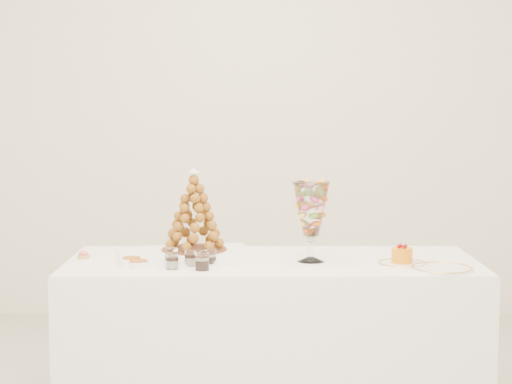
{
  "coord_description": "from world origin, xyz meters",
  "views": [
    {
      "loc": [
        0.06,
        -3.39,
        1.37
      ],
      "look_at": [
        0.04,
        0.22,
        0.98
      ],
      "focal_mm": 60.0,
      "sensor_mm": 36.0,
      "label": 1
    }
  ],
  "objects": [
    {
      "name": "ramekin_back",
      "position": [
        -0.49,
        0.18,
        0.69
      ],
      "size": [
        0.08,
        0.08,
        0.03
      ],
      "primitive_type": "cylinder",
      "color": "white",
      "rests_on": "buffet_table"
    },
    {
      "name": "lace_tray",
      "position": [
        -0.27,
        0.34,
        0.69
      ],
      "size": [
        0.67,
        0.55,
        0.02
      ],
      "primitive_type": "cube",
      "rotation": [
        0.0,
        0.0,
        0.21
      ],
      "color": "white",
      "rests_on": "buffet_table"
    },
    {
      "name": "verrine_d",
      "position": [
        -0.31,
        0.07,
        0.71
      ],
      "size": [
        0.06,
        0.06,
        0.07
      ],
      "primitive_type": "cylinder",
      "rotation": [
        0.0,
        0.0,
        -0.14
      ],
      "color": "white",
      "rests_on": "buffet_table"
    },
    {
      "name": "pink_tart",
      "position": [
        -0.72,
        0.31,
        0.69
      ],
      "size": [
        0.06,
        0.06,
        0.03
      ],
      "color": "tan",
      "rests_on": "buffet_table"
    },
    {
      "name": "verrine_a",
      "position": [
        -0.32,
        0.16,
        0.72
      ],
      "size": [
        0.07,
        0.07,
        0.07
      ],
      "primitive_type": "cylinder",
      "rotation": [
        0.0,
        0.0,
        0.23
      ],
      "color": "white",
      "rests_on": "buffet_table"
    },
    {
      "name": "macaron_vase",
      "position": [
        0.27,
        0.25,
        0.9
      ],
      "size": [
        0.16,
        0.16,
        0.34
      ],
      "color": "white",
      "rests_on": "buffet_table"
    },
    {
      "name": "ramekin_front",
      "position": [
        -0.45,
        0.1,
        0.69
      ],
      "size": [
        0.09,
        0.09,
        0.03
      ],
      "primitive_type": "cylinder",
      "color": "white",
      "rests_on": "buffet_table"
    },
    {
      "name": "verrine_c",
      "position": [
        -0.16,
        0.16,
        0.71
      ],
      "size": [
        0.06,
        0.06,
        0.07
      ],
      "primitive_type": "cylinder",
      "rotation": [
        0.0,
        0.0,
        -0.28
      ],
      "color": "white",
      "rests_on": "buffet_table"
    },
    {
      "name": "buffet_table",
      "position": [
        0.11,
        0.28,
        0.34
      ],
      "size": [
        1.79,
        0.73,
        0.68
      ],
      "rotation": [
        0.0,
        0.0,
        0.01
      ],
      "color": "white",
      "rests_on": "ground"
    },
    {
      "name": "mousse_cake",
      "position": [
        0.65,
        0.17,
        0.72
      ],
      "size": [
        0.09,
        0.09,
        0.08
      ],
      "color": "orange",
      "rests_on": "cake_plate"
    },
    {
      "name": "cake_plate",
      "position": [
        0.66,
        0.16,
        0.68
      ],
      "size": [
        0.21,
        0.21,
        0.01
      ],
      "primitive_type": "cylinder",
      "color": "white",
      "rests_on": "buffet_table"
    },
    {
      "name": "verrine_b",
      "position": [
        -0.24,
        0.14,
        0.71
      ],
      "size": [
        0.05,
        0.05,
        0.07
      ],
      "primitive_type": "cylinder",
      "rotation": [
        0.0,
        0.0,
        -0.02
      ],
      "color": "white",
      "rests_on": "buffet_table"
    },
    {
      "name": "verrine_e",
      "position": [
        -0.18,
        0.05,
        0.72
      ],
      "size": [
        0.06,
        0.06,
        0.08
      ],
      "primitive_type": "cylinder",
      "rotation": [
        0.0,
        0.0,
        -0.15
      ],
      "color": "white",
      "rests_on": "buffet_table"
    },
    {
      "name": "spare_plate",
      "position": [
        0.8,
        0.06,
        0.68
      ],
      "size": [
        0.25,
        0.25,
        0.01
      ],
      "primitive_type": "cylinder",
      "color": "white",
      "rests_on": "buffet_table"
    },
    {
      "name": "croquembouche",
      "position": [
        -0.24,
        0.42,
        0.88
      ],
      "size": [
        0.29,
        0.29,
        0.37
      ],
      "rotation": [
        0.0,
        0.0,
        0.02
      ],
      "color": "brown",
      "rests_on": "lace_tray"
    }
  ]
}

